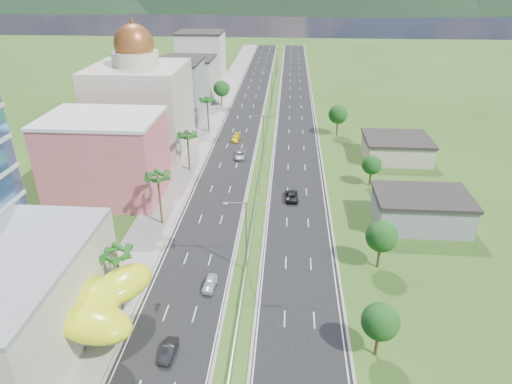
# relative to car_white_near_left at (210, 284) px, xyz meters

# --- Properties ---
(ground) EXTENTS (500.00, 500.00, 0.00)m
(ground) POSITION_rel_car_white_near_left_xyz_m (4.59, -5.42, -0.71)
(ground) COLOR #2D5119
(ground) RESTS_ON ground
(road_left) EXTENTS (11.00, 260.00, 0.04)m
(road_left) POSITION_rel_car_white_near_left_xyz_m (-2.91, 84.58, -0.69)
(road_left) COLOR black
(road_left) RESTS_ON ground
(road_right) EXTENTS (11.00, 260.00, 0.04)m
(road_right) POSITION_rel_car_white_near_left_xyz_m (12.09, 84.58, -0.69)
(road_right) COLOR black
(road_right) RESTS_ON ground
(sidewalk_left) EXTENTS (7.00, 260.00, 0.12)m
(sidewalk_left) POSITION_rel_car_white_near_left_xyz_m (-12.41, 84.58, -0.65)
(sidewalk_left) COLOR gray
(sidewalk_left) RESTS_ON ground
(median_guardrail) EXTENTS (0.10, 216.06, 0.76)m
(median_guardrail) POSITION_rel_car_white_near_left_xyz_m (4.59, 66.57, -0.09)
(median_guardrail) COLOR gray
(median_guardrail) RESTS_ON ground
(streetlight_median_b) EXTENTS (6.04, 0.25, 11.00)m
(streetlight_median_b) POSITION_rel_car_white_near_left_xyz_m (4.59, 4.58, 6.04)
(streetlight_median_b) COLOR gray
(streetlight_median_b) RESTS_ON ground
(streetlight_median_c) EXTENTS (6.04, 0.25, 11.00)m
(streetlight_median_c) POSITION_rel_car_white_near_left_xyz_m (4.59, 44.58, 6.04)
(streetlight_median_c) COLOR gray
(streetlight_median_c) RESTS_ON ground
(streetlight_median_d) EXTENTS (6.04, 0.25, 11.00)m
(streetlight_median_d) POSITION_rel_car_white_near_left_xyz_m (4.59, 89.58, 6.04)
(streetlight_median_d) COLOR gray
(streetlight_median_d) RESTS_ON ground
(streetlight_median_e) EXTENTS (6.04, 0.25, 11.00)m
(streetlight_median_e) POSITION_rel_car_white_near_left_xyz_m (4.59, 134.58, 6.04)
(streetlight_median_e) COLOR gray
(streetlight_median_e) RESTS_ON ground
(lime_canopy) EXTENTS (18.00, 15.00, 7.40)m
(lime_canopy) POSITION_rel_car_white_near_left_xyz_m (-15.41, -9.42, 4.29)
(lime_canopy) COLOR #DBE916
(lime_canopy) RESTS_ON ground
(pink_shophouse) EXTENTS (20.00, 15.00, 15.00)m
(pink_shophouse) POSITION_rel_car_white_near_left_xyz_m (-23.41, 26.58, 6.79)
(pink_shophouse) COLOR #CC5853
(pink_shophouse) RESTS_ON ground
(domed_building) EXTENTS (20.00, 20.00, 28.70)m
(domed_building) POSITION_rel_car_white_near_left_xyz_m (-23.41, 49.58, 10.65)
(domed_building) COLOR #BCB09C
(domed_building) RESTS_ON ground
(midrise_grey) EXTENTS (16.00, 15.00, 16.00)m
(midrise_grey) POSITION_rel_car_white_near_left_xyz_m (-22.41, 74.58, 7.29)
(midrise_grey) COLOR gray
(midrise_grey) RESTS_ON ground
(midrise_beige) EXTENTS (16.00, 15.00, 13.00)m
(midrise_beige) POSITION_rel_car_white_near_left_xyz_m (-22.41, 96.58, 5.79)
(midrise_beige) COLOR #AFA890
(midrise_beige) RESTS_ON ground
(midrise_white) EXTENTS (16.00, 15.00, 18.00)m
(midrise_white) POSITION_rel_car_white_near_left_xyz_m (-22.41, 119.58, 8.29)
(midrise_white) COLOR silver
(midrise_white) RESTS_ON ground
(shed_near) EXTENTS (15.00, 10.00, 5.00)m
(shed_near) POSITION_rel_car_white_near_left_xyz_m (32.59, 19.58, 1.79)
(shed_near) COLOR gray
(shed_near) RESTS_ON ground
(shed_far) EXTENTS (14.00, 12.00, 4.40)m
(shed_far) POSITION_rel_car_white_near_left_xyz_m (34.59, 49.58, 1.49)
(shed_far) COLOR #AFA890
(shed_far) RESTS_ON ground
(palm_tree_b) EXTENTS (3.60, 3.60, 8.10)m
(palm_tree_b) POSITION_rel_car_white_near_left_xyz_m (-10.91, -3.42, 6.36)
(palm_tree_b) COLOR #47301C
(palm_tree_b) RESTS_ON ground
(palm_tree_c) EXTENTS (3.60, 3.60, 9.60)m
(palm_tree_c) POSITION_rel_car_white_near_left_xyz_m (-10.91, 16.58, 7.79)
(palm_tree_c) COLOR #47301C
(palm_tree_c) RESTS_ON ground
(palm_tree_d) EXTENTS (3.60, 3.60, 8.60)m
(palm_tree_d) POSITION_rel_car_white_near_left_xyz_m (-10.91, 39.58, 6.84)
(palm_tree_d) COLOR #47301C
(palm_tree_d) RESTS_ON ground
(palm_tree_e) EXTENTS (3.60, 3.60, 9.40)m
(palm_tree_e) POSITION_rel_car_white_near_left_xyz_m (-10.91, 64.58, 7.60)
(palm_tree_e) COLOR #47301C
(palm_tree_e) RESTS_ON ground
(leafy_tree_lfar) EXTENTS (4.90, 4.90, 8.05)m
(leafy_tree_lfar) POSITION_rel_car_white_near_left_xyz_m (-10.91, 89.58, 4.87)
(leafy_tree_lfar) COLOR #47301C
(leafy_tree_lfar) RESTS_ON ground
(leafy_tree_ra) EXTENTS (4.20, 4.20, 6.90)m
(leafy_tree_ra) POSITION_rel_car_white_near_left_xyz_m (20.59, -10.42, 4.07)
(leafy_tree_ra) COLOR #47301C
(leafy_tree_ra) RESTS_ON ground
(leafy_tree_rb) EXTENTS (4.55, 4.55, 7.47)m
(leafy_tree_rb) POSITION_rel_car_white_near_left_xyz_m (23.59, 6.58, 4.47)
(leafy_tree_rb) COLOR #47301C
(leafy_tree_rb) RESTS_ON ground
(leafy_tree_rc) EXTENTS (3.85, 3.85, 6.33)m
(leafy_tree_rc) POSITION_rel_car_white_near_left_xyz_m (26.59, 34.58, 3.67)
(leafy_tree_rc) COLOR #47301C
(leafy_tree_rc) RESTS_ON ground
(leafy_tree_rd) EXTENTS (4.90, 4.90, 8.05)m
(leafy_tree_rd) POSITION_rel_car_white_near_left_xyz_m (22.59, 64.58, 4.87)
(leafy_tree_rd) COLOR #47301C
(leafy_tree_rd) RESTS_ON ground
(mountain_ridge) EXTENTS (860.00, 140.00, 90.00)m
(mountain_ridge) POSITION_rel_car_white_near_left_xyz_m (64.59, 444.58, -0.71)
(mountain_ridge) COLOR black
(mountain_ridge) RESTS_ON ground
(car_white_near_left) EXTENTS (1.87, 4.01, 1.33)m
(car_white_near_left) POSITION_rel_car_white_near_left_xyz_m (0.00, 0.00, 0.00)
(car_white_near_left) COLOR silver
(car_white_near_left) RESTS_ON road_left
(car_dark_left) EXTENTS (1.54, 3.98, 1.29)m
(car_dark_left) POSITION_rel_car_white_near_left_xyz_m (-2.64, -12.25, -0.02)
(car_dark_left) COLOR black
(car_dark_left) RESTS_ON road_left
(car_silver_mid_left) EXTENTS (2.47, 5.12, 1.41)m
(car_silver_mid_left) POSITION_rel_car_white_near_left_xyz_m (-0.72, 46.96, 0.04)
(car_silver_mid_left) COLOR #9DA0A5
(car_silver_mid_left) RESTS_ON road_left
(car_yellow_far_left) EXTENTS (2.35, 5.01, 1.41)m
(car_yellow_far_left) POSITION_rel_car_white_near_left_xyz_m (-3.01, 58.72, 0.04)
(car_yellow_far_left) COLOR gold
(car_yellow_far_left) RESTS_ON road_left
(car_dark_far_right) EXTENTS (2.62, 5.29, 1.44)m
(car_dark_far_right) POSITION_rel_car_white_near_left_xyz_m (11.01, 27.30, 0.06)
(car_dark_far_right) COLOR black
(car_dark_far_right) RESTS_ON road_right
(motorcycle) EXTENTS (0.55, 1.79, 1.14)m
(motorcycle) POSITION_rel_car_white_near_left_xyz_m (-5.90, -4.58, -0.09)
(motorcycle) COLOR black
(motorcycle) RESTS_ON road_left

